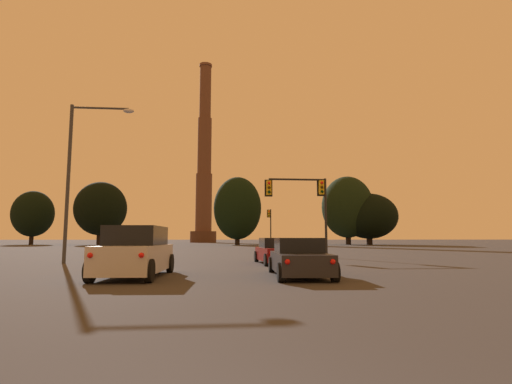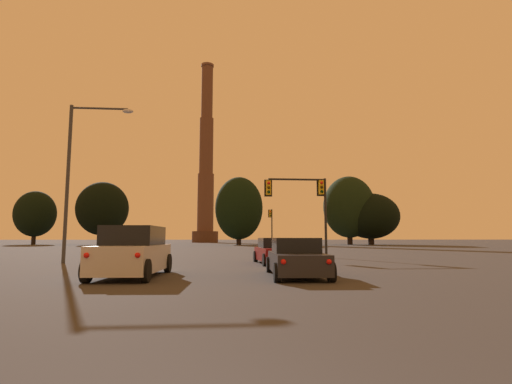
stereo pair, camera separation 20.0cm
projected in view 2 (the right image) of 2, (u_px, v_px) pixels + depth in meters
name	position (u px, v px, depth m)	size (l,w,h in m)	color
sedan_right_lane_front	(275.00, 252.00, 22.23)	(2.17, 4.77, 1.43)	maroon
suv_left_lane_second	(133.00, 252.00, 14.74)	(2.32, 4.98, 1.86)	silver
sedan_right_lane_second	(296.00, 258.00, 14.88)	(2.19, 4.78, 1.43)	#232328
traffic_light_overhead_right	(305.00, 197.00, 29.18)	(4.68, 0.50, 5.79)	black
traffic_light_far_right	(271.00, 222.00, 63.70)	(0.78, 0.50, 5.97)	black
street_lamp	(78.00, 165.00, 23.12)	(3.67, 0.36, 9.19)	#38383A
smokestack	(206.00, 171.00, 122.12)	(7.82, 7.82, 55.83)	#523427
treeline_center_right	(349.00, 207.00, 83.43)	(10.77, 9.69, 14.28)	black
treeline_right_mid	(35.00, 214.00, 85.43)	(8.57, 7.71, 11.42)	black
treeline_far_right	(239.00, 208.00, 81.48)	(9.71, 8.74, 13.85)	black
treeline_center_left	(370.00, 216.00, 83.14)	(12.02, 10.82, 10.66)	black
treeline_far_left	(102.00, 209.00, 82.25)	(10.50, 9.45, 12.93)	black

